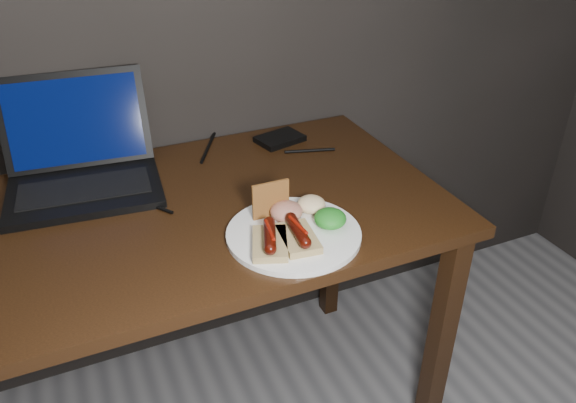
# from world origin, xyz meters

# --- Properties ---
(desk) EXTENTS (1.40, 0.70, 0.75)m
(desk) POSITION_xyz_m (0.00, 1.38, 0.66)
(desk) COLOR #341D0D
(desk) RESTS_ON ground
(laptop) EXTENTS (0.38, 0.36, 0.25)m
(laptop) POSITION_xyz_m (-0.10, 1.59, 0.81)
(laptop) COLOR black
(laptop) RESTS_ON desk
(hard_drive) EXTENTS (0.14, 0.12, 0.02)m
(hard_drive) POSITION_xyz_m (0.44, 1.63, 0.76)
(hard_drive) COLOR black
(hard_drive) RESTS_ON desk
(desk_cables) EXTENTS (1.11, 0.41, 0.01)m
(desk_cables) POSITION_xyz_m (0.03, 1.55, 0.75)
(desk_cables) COLOR black
(desk_cables) RESTS_ON desk
(plate) EXTENTS (0.37, 0.37, 0.01)m
(plate) POSITION_xyz_m (0.28, 1.18, 0.76)
(plate) COLOR white
(plate) RESTS_ON desk
(bread_sausage_left) EXTENTS (0.11, 0.13, 0.04)m
(bread_sausage_left) POSITION_xyz_m (0.21, 1.14, 0.78)
(bread_sausage_left) COLOR tan
(bread_sausage_left) RESTS_ON plate
(bread_sausage_center) EXTENTS (0.08, 0.12, 0.04)m
(bread_sausage_center) POSITION_xyz_m (0.27, 1.14, 0.78)
(bread_sausage_center) COLOR tan
(bread_sausage_center) RESTS_ON plate
(crispbread) EXTENTS (0.08, 0.01, 0.08)m
(crispbread) POSITION_xyz_m (0.26, 1.25, 0.80)
(crispbread) COLOR #A96A2E
(crispbread) RESTS_ON plate
(salad_greens) EXTENTS (0.07, 0.07, 0.04)m
(salad_greens) POSITION_xyz_m (0.36, 1.16, 0.78)
(salad_greens) COLOR #135F16
(salad_greens) RESTS_ON plate
(salsa_mound) EXTENTS (0.07, 0.07, 0.04)m
(salsa_mound) POSITION_xyz_m (0.28, 1.23, 0.78)
(salsa_mound) COLOR maroon
(salsa_mound) RESTS_ON plate
(coleslaw_mound) EXTENTS (0.06, 0.06, 0.04)m
(coleslaw_mound) POSITION_xyz_m (0.35, 1.24, 0.78)
(coleslaw_mound) COLOR white
(coleslaw_mound) RESTS_ON plate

